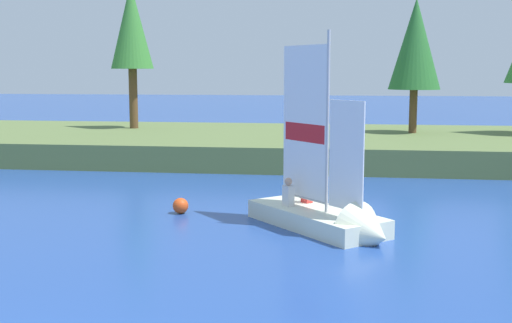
{
  "coord_description": "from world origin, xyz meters",
  "views": [
    {
      "loc": [
        4.71,
        -6.39,
        3.99
      ],
      "look_at": [
        2.02,
        13.36,
        1.2
      ],
      "focal_mm": 45.58,
      "sensor_mm": 36.0,
      "label": 1
    }
  ],
  "objects_px": {
    "shoreline_tree_centre": "(415,45)",
    "shoreline_tree_midleft": "(132,28)",
    "channel_buoy": "(181,206)",
    "sailboat": "(335,217)"
  },
  "relations": [
    {
      "from": "channel_buoy",
      "to": "shoreline_tree_midleft",
      "type": "bearing_deg",
      "value": 112.83
    },
    {
      "from": "sailboat",
      "to": "shoreline_tree_centre",
      "type": "bearing_deg",
      "value": 126.38
    },
    {
      "from": "shoreline_tree_centre",
      "to": "channel_buoy",
      "type": "relative_size",
      "value": 14.22
    },
    {
      "from": "shoreline_tree_midleft",
      "to": "channel_buoy",
      "type": "height_order",
      "value": "shoreline_tree_midleft"
    },
    {
      "from": "sailboat",
      "to": "channel_buoy",
      "type": "relative_size",
      "value": 12.27
    },
    {
      "from": "shoreline_tree_midleft",
      "to": "shoreline_tree_centre",
      "type": "bearing_deg",
      "value": -2.7
    },
    {
      "from": "shoreline_tree_midleft",
      "to": "sailboat",
      "type": "bearing_deg",
      "value": -57.3
    },
    {
      "from": "shoreline_tree_centre",
      "to": "shoreline_tree_midleft",
      "type": "bearing_deg",
      "value": 177.3
    },
    {
      "from": "shoreline_tree_midleft",
      "to": "channel_buoy",
      "type": "xyz_separation_m",
      "value": [
        6.23,
        -14.79,
        -5.91
      ]
    },
    {
      "from": "channel_buoy",
      "to": "sailboat",
      "type": "bearing_deg",
      "value": -21.0
    }
  ]
}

